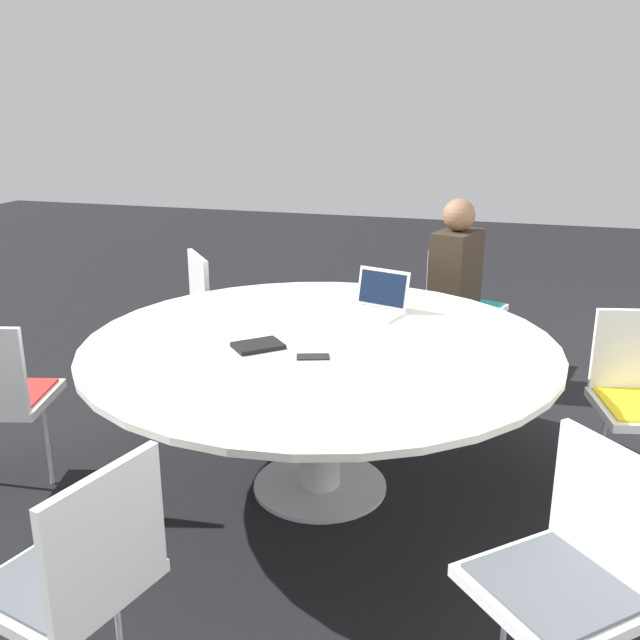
# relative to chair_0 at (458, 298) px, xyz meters

# --- Properties ---
(ground_plane) EXTENTS (16.00, 16.00, 0.00)m
(ground_plane) POSITION_rel_chair_0_xyz_m (1.74, -0.47, -0.52)
(ground_plane) COLOR black
(conference_table) EXTENTS (2.15, 2.15, 0.75)m
(conference_table) POSITION_rel_chair_0_xyz_m (1.74, -0.47, 0.12)
(conference_table) COLOR #B7B7BC
(conference_table) RESTS_ON ground_plane
(chair_0) EXTENTS (0.54, 0.53, 0.87)m
(chair_0) POSITION_rel_chair_0_xyz_m (0.00, 0.00, 0.00)
(chair_0) COLOR silver
(chair_0) RESTS_ON ground_plane
(chair_1) EXTENTS (0.61, 0.60, 0.87)m
(chair_1) POSITION_rel_chair_0_xyz_m (0.62, -1.47, 0.00)
(chair_1) COLOR silver
(chair_1) RESTS_ON ground_plane
(chair_3) EXTENTS (0.53, 0.51, 0.87)m
(chair_3) POSITION_rel_chair_0_xyz_m (3.20, -0.77, 0.00)
(chair_3) COLOR silver
(chair_3) RESTS_ON ground_plane
(chair_4) EXTENTS (0.61, 0.61, 0.87)m
(chair_4) POSITION_rel_chair_0_xyz_m (2.79, 0.60, 0.00)
(chair_4) COLOR silver
(chair_4) RESTS_ON ground_plane
(person_0) EXTENTS (0.41, 0.33, 1.22)m
(person_0) POSITION_rel_chair_0_xyz_m (0.25, 0.01, 0.19)
(person_0) COLOR #2D2319
(person_0) RESTS_ON ground_plane
(laptop) EXTENTS (0.31, 0.34, 0.21)m
(laptop) POSITION_rel_chair_0_xyz_m (1.22, -0.31, 0.29)
(laptop) COLOR silver
(laptop) RESTS_ON conference_table
(spiral_notebook) EXTENTS (0.25, 0.26, 0.02)m
(spiral_notebook) POSITION_rel_chair_0_xyz_m (1.90, -0.71, 0.24)
(spiral_notebook) COLOR black
(spiral_notebook) RESTS_ON conference_table
(cell_phone) EXTENTS (0.11, 0.15, 0.01)m
(cell_phone) POSITION_rel_chair_0_xyz_m (1.95, -0.44, 0.23)
(cell_phone) COLOR black
(cell_phone) RESTS_ON conference_table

